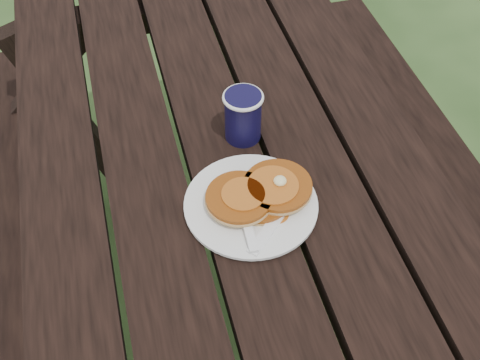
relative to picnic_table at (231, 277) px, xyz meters
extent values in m
plane|color=#253C1A|center=(0.00, 0.00, -0.37)|extent=(60.00, 60.00, 0.00)
cube|color=black|center=(0.00, 0.00, 0.36)|extent=(0.75, 1.80, 0.04)
cube|color=black|center=(0.55, 0.00, 0.06)|extent=(0.25, 1.80, 0.04)
cylinder|color=white|center=(0.01, -0.11, 0.39)|extent=(0.30, 0.30, 0.01)
cylinder|color=#944610|center=(0.03, -0.10, 0.40)|extent=(0.12, 0.12, 0.01)
cylinder|color=#944610|center=(-0.01, -0.10, 0.41)|extent=(0.11, 0.11, 0.01)
cylinder|color=#944610|center=(0.07, -0.10, 0.41)|extent=(0.12, 0.12, 0.01)
cylinder|color=#9C4E16|center=(0.06, -0.10, 0.42)|extent=(0.09, 0.09, 0.00)
ellipsoid|color=#F4E59E|center=(0.07, -0.09, 0.42)|extent=(0.02, 0.02, 0.01)
cube|color=white|center=(0.05, -0.15, 0.39)|extent=(0.14, 0.14, 0.00)
cylinder|color=black|center=(0.05, 0.07, 0.43)|extent=(0.07, 0.07, 0.10)
torus|color=white|center=(0.05, 0.07, 0.48)|extent=(0.08, 0.08, 0.01)
cylinder|color=black|center=(0.05, 0.07, 0.48)|extent=(0.06, 0.06, 0.01)
camera|label=1|loc=(-0.17, -0.73, 1.19)|focal=45.00mm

